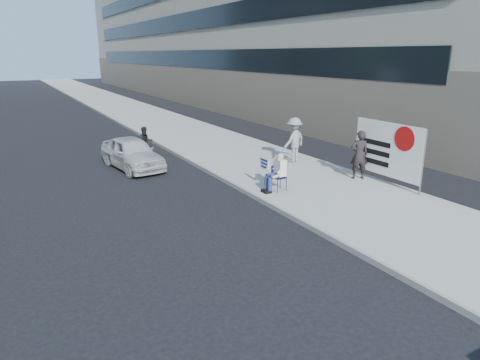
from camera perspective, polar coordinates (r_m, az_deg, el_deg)
ground at (r=11.39m, az=2.81°, el=-7.58°), size 160.00×160.00×0.00m
near_sidewalk at (r=30.68m, az=-10.79°, el=7.64°), size 5.00×120.00×0.15m
seated_protester at (r=14.44m, az=4.84°, el=1.31°), size 0.83×1.11×1.31m
jogger at (r=18.41m, az=7.19°, el=5.30°), size 1.40×1.05×1.92m
pedestrian_woman at (r=16.40m, az=15.60°, el=3.26°), size 0.78×0.67×1.82m
protest_banner at (r=15.96m, az=19.06°, el=3.87°), size 0.08×3.06×2.20m
white_sedan_near at (r=18.42m, az=-14.20°, el=3.51°), size 2.08×4.07×1.33m
motorcycle at (r=20.38m, az=-12.50°, el=4.76°), size 0.72×2.05×1.42m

